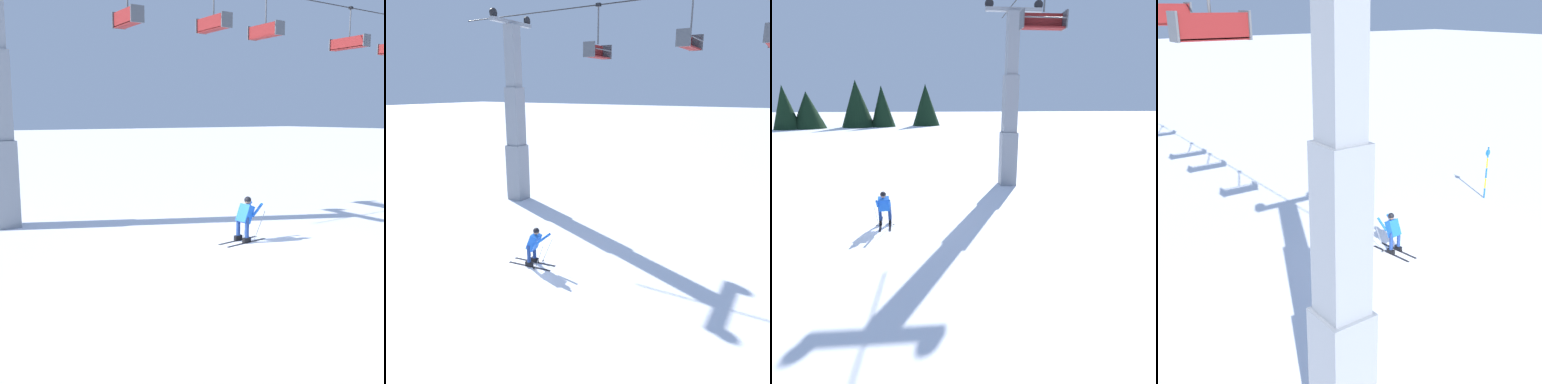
{
  "view_description": "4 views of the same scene",
  "coord_description": "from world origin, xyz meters",
  "views": [
    {
      "loc": [
        -8.73,
        -10.83,
        3.88
      ],
      "look_at": [
        0.91,
        3.78,
        1.12
      ],
      "focal_mm": 44.95,
      "sensor_mm": 36.0,
      "label": 1
    },
    {
      "loc": [
        8.23,
        -9.05,
        6.01
      ],
      "look_at": [
        1.5,
        2.24,
        2.38
      ],
      "focal_mm": 34.88,
      "sensor_mm": 36.0,
      "label": 2
    },
    {
      "loc": [
        12.56,
        2.67,
        4.78
      ],
      "look_at": [
        -0.21,
        3.75,
        1.01
      ],
      "focal_mm": 29.14,
      "sensor_mm": 36.0,
      "label": 3
    },
    {
      "loc": [
        -11.35,
        11.07,
        8.08
      ],
      "look_at": [
        0.01,
        2.87,
        2.94
      ],
      "focal_mm": 47.5,
      "sensor_mm": 36.0,
      "label": 4
    }
  ],
  "objects": [
    {
      "name": "ground_plane",
      "position": [
        0.0,
        0.0,
        0.0
      ],
      "size": [
        260.0,
        260.0,
        0.0
      ],
      "primitive_type": "plane",
      "color": "white"
    },
    {
      "name": "lift_tower_near",
      "position": [
        -5.08,
        6.72,
        3.99
      ],
      "size": [
        0.91,
        3.0,
        9.72
      ],
      "color": "gray",
      "rests_on": "ground_plane"
    },
    {
      "name": "chairlift_seat_nearest",
      "position": [
        -0.19,
        6.72,
        7.7
      ],
      "size": [
        0.61,
        1.69,
        2.27
      ],
      "color": "black"
    },
    {
      "name": "tree_line_ridge",
      "position": [
        -48.15,
        -11.78,
        3.79
      ],
      "size": [
        11.65,
        28.52,
        8.4
      ],
      "color": "black",
      "rests_on": "ground_plane"
    },
    {
      "name": "skier_carving_main",
      "position": [
        0.75,
        0.51,
        0.79
      ],
      "size": [
        1.7,
        0.74,
        1.52
      ],
      "color": "black",
      "rests_on": "ground_plane"
    }
  ]
}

